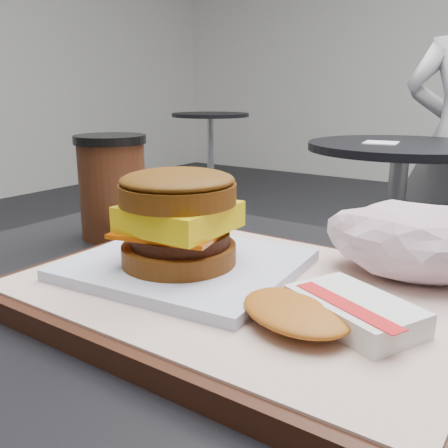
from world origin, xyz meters
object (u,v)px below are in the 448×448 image
(breakfast_sandwich, at_px, (181,230))
(hash_brown, at_px, (328,311))
(neighbor_table, at_px, (397,194))
(crumpled_wrapper, at_px, (410,240))
(coffee_cup, at_px, (112,186))
(serving_tray, at_px, (247,294))

(breakfast_sandwich, relative_size, hash_brown, 1.54)
(breakfast_sandwich, bearing_deg, neighbor_table, 99.43)
(crumpled_wrapper, distance_m, neighbor_table, 1.60)
(hash_brown, xyz_separation_m, coffee_cup, (-0.33, 0.11, 0.03))
(breakfast_sandwich, height_order, coffee_cup, coffee_cup)
(serving_tray, bearing_deg, breakfast_sandwich, -169.55)
(crumpled_wrapper, bearing_deg, serving_tray, -136.27)
(coffee_cup, distance_m, neighbor_table, 1.57)
(breakfast_sandwich, distance_m, neighbor_table, 1.68)
(serving_tray, xyz_separation_m, breakfast_sandwich, (-0.06, -0.01, 0.05))
(serving_tray, distance_m, neighbor_table, 1.67)
(serving_tray, distance_m, breakfast_sandwich, 0.08)
(breakfast_sandwich, bearing_deg, crumpled_wrapper, 33.85)
(hash_brown, xyz_separation_m, neighbor_table, (-0.42, 1.65, -0.25))
(breakfast_sandwich, bearing_deg, hash_brown, -8.32)
(serving_tray, relative_size, neighbor_table, 0.51)
(serving_tray, xyz_separation_m, crumpled_wrapper, (0.10, 0.10, 0.04))
(coffee_cup, height_order, neighbor_table, coffee_cup)
(crumpled_wrapper, bearing_deg, hash_brown, -97.41)
(coffee_cup, bearing_deg, neighbor_table, 93.19)
(serving_tray, height_order, neighbor_table, serving_tray)
(serving_tray, xyz_separation_m, hash_brown, (0.09, -0.03, 0.02))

